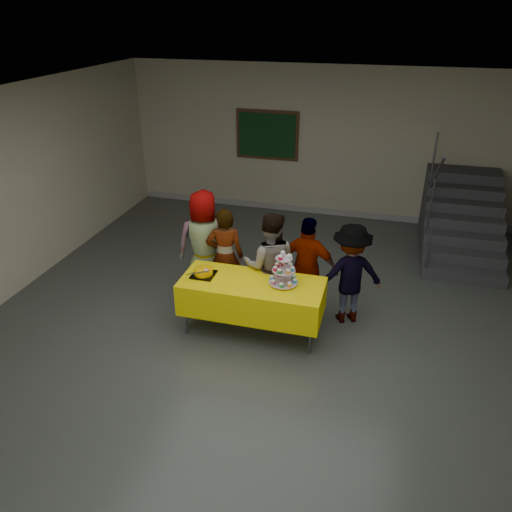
# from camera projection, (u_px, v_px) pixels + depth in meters

# --- Properties ---
(room_shell) EXTENTS (10.00, 10.04, 3.02)m
(room_shell) POSITION_uv_depth(u_px,v_px,m) (258.00, 197.00, 5.41)
(room_shell) COLOR #4C514C
(room_shell) RESTS_ON ground
(bake_table) EXTENTS (1.88, 0.78, 0.77)m
(bake_table) POSITION_uv_depth(u_px,v_px,m) (252.00, 296.00, 6.60)
(bake_table) COLOR #595960
(bake_table) RESTS_ON ground
(cupcake_stand) EXTENTS (0.38, 0.38, 0.44)m
(cupcake_stand) POSITION_uv_depth(u_px,v_px,m) (284.00, 273.00, 6.38)
(cupcake_stand) COLOR silver
(cupcake_stand) RESTS_ON bake_table
(bear_cake) EXTENTS (0.32, 0.36, 0.12)m
(bear_cake) POSITION_uv_depth(u_px,v_px,m) (203.00, 271.00, 6.63)
(bear_cake) COLOR black
(bear_cake) RESTS_ON bake_table
(schoolchild_a) EXTENTS (0.90, 0.68, 1.65)m
(schoolchild_a) POSITION_uv_depth(u_px,v_px,m) (205.00, 244.00, 7.37)
(schoolchild_a) COLOR #5D5C65
(schoolchild_a) RESTS_ON ground
(schoolchild_b) EXTENTS (0.61, 0.48, 1.49)m
(schoolchild_b) POSITION_uv_depth(u_px,v_px,m) (225.00, 257.00, 7.20)
(schoolchild_b) COLOR slate
(schoolchild_b) RESTS_ON ground
(schoolchild_c) EXTENTS (0.85, 0.72, 1.55)m
(schoolchild_c) POSITION_uv_depth(u_px,v_px,m) (270.00, 265.00, 6.90)
(schoolchild_c) COLOR slate
(schoolchild_c) RESTS_ON ground
(schoolchild_d) EXTENTS (0.90, 0.46, 1.48)m
(schoolchild_d) POSITION_uv_depth(u_px,v_px,m) (308.00, 267.00, 6.92)
(schoolchild_d) COLOR slate
(schoolchild_d) RESTS_ON ground
(schoolchild_e) EXTENTS (1.07, 0.86, 1.45)m
(schoolchild_e) POSITION_uv_depth(u_px,v_px,m) (350.00, 274.00, 6.78)
(schoolchild_e) COLOR #5D5C65
(schoolchild_e) RESTS_ON ground
(staircase) EXTENTS (1.30, 2.40, 2.04)m
(staircase) POSITION_uv_depth(u_px,v_px,m) (460.00, 220.00, 9.06)
(staircase) COLOR #424447
(staircase) RESTS_ON ground
(noticeboard) EXTENTS (1.30, 0.05, 1.00)m
(noticeboard) POSITION_uv_depth(u_px,v_px,m) (267.00, 135.00, 10.17)
(noticeboard) COLOR #472B16
(noticeboard) RESTS_ON ground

